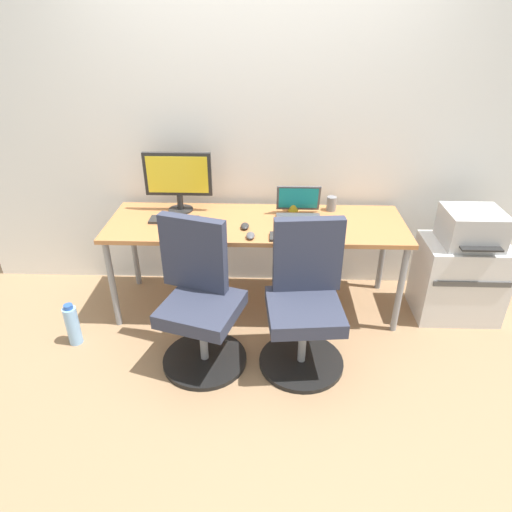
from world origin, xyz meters
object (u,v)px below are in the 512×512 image
Objects in this scene: desktop_monitor at (178,178)px; open_laptop at (299,211)px; office_chair_left at (200,302)px; printer at (472,227)px; water_bottle_on_floor at (73,325)px; office_chair_right at (305,304)px; coffee_mug at (293,205)px; side_cabinet at (458,279)px.

desktop_monitor is 0.89m from open_laptop.
printer is (1.80, 0.54, 0.28)m from office_chair_left.
water_bottle_on_floor is (-2.68, -0.44, -0.56)m from printer.
desktop_monitor reaches higher than open_laptop.
office_chair_left is at bearing -179.77° from office_chair_right.
desktop_monitor is at bearing -178.09° from coffee_mug.
office_chair_right is 1.28m from side_cabinet.
printer is 4.35× the size of coffee_mug.
coffee_mug reaches higher than water_bottle_on_floor.
office_chair_left is 1.88m from side_cabinet.
side_cabinet is at bearing 9.33° from water_bottle_on_floor.
office_chair_right is 2.35× the size of printer.
printer is 1.29× the size of water_bottle_on_floor.
printer is 2.06m from desktop_monitor.
water_bottle_on_floor is 3.37× the size of coffee_mug.
office_chair_left is 0.94m from water_bottle_on_floor.
water_bottle_on_floor is 1.24m from desktop_monitor.
open_laptop is at bearing 20.30° from water_bottle_on_floor.
desktop_monitor is (-2.03, 0.23, 0.25)m from printer.
side_cabinet is (1.80, 0.54, -0.13)m from office_chair_left.
side_cabinet is at bearing -5.78° from open_laptop.
coffee_mug is at bearing 53.30° from office_chair_left.
printer is 1.23m from coffee_mug.
side_cabinet is 1.31m from coffee_mug.
coffee_mug reaches higher than side_cabinet.
office_chair_left is at bearing -163.30° from printer.
office_chair_left is 3.03× the size of open_laptop.
office_chair_left reaches higher than coffee_mug.
office_chair_left is at bearing -133.53° from open_laptop.
open_laptop is (1.51, 0.56, 0.61)m from water_bottle_on_floor.
open_laptop is at bearing -7.34° from desktop_monitor.
water_bottle_on_floor is 0.65× the size of desktop_monitor.
open_laptop is at bearing -77.09° from coffee_mug.
office_chair_right is 10.22× the size of coffee_mug.
water_bottle_on_floor is at bearing -159.70° from open_laptop.
desktop_monitor is at bearing 138.93° from office_chair_right.
office_chair_right is 3.03× the size of water_bottle_on_floor.
water_bottle_on_floor is at bearing -134.35° from desktop_monitor.
desktop_monitor is at bearing 45.65° from water_bottle_on_floor.
office_chair_left reaches higher than open_laptop.
office_chair_right is 3.03× the size of open_laptop.
office_chair_left reaches higher than printer.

